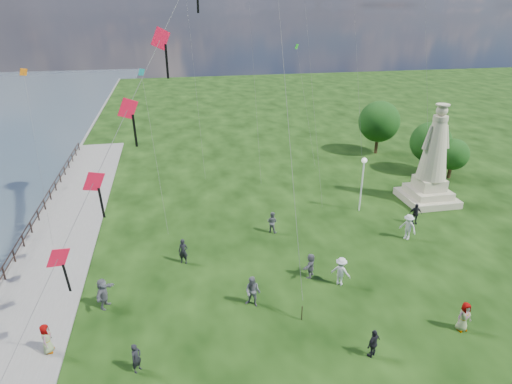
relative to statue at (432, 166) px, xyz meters
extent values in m
cube|color=slate|center=(-32.06, -5.54, -3.37)|extent=(0.30, 160.00, 0.60)
cube|color=slate|center=(-29.56, -7.54, -3.12)|extent=(5.00, 60.00, 0.10)
cylinder|color=black|center=(-31.86, -5.54, -2.67)|extent=(0.11, 0.11, 1.00)
cylinder|color=black|center=(-31.86, -3.54, -2.67)|extent=(0.11, 0.11, 1.00)
cylinder|color=black|center=(-31.86, -1.54, -2.67)|extent=(0.11, 0.11, 1.00)
cylinder|color=black|center=(-31.86, 0.46, -2.67)|extent=(0.11, 0.11, 1.00)
cylinder|color=black|center=(-31.86, 2.46, -2.67)|extent=(0.11, 0.11, 1.00)
cylinder|color=black|center=(-31.86, 4.46, -2.67)|extent=(0.11, 0.11, 1.00)
cylinder|color=black|center=(-31.86, 6.46, -2.67)|extent=(0.11, 0.11, 1.00)
cylinder|color=black|center=(-31.86, 8.46, -2.67)|extent=(0.11, 0.11, 1.00)
cylinder|color=black|center=(-31.86, 10.46, -2.67)|extent=(0.11, 0.11, 1.00)
cylinder|color=black|center=(-31.86, 12.46, -2.67)|extent=(0.11, 0.11, 1.00)
cylinder|color=black|center=(-31.86, 14.46, -2.67)|extent=(0.11, 0.11, 1.00)
cylinder|color=black|center=(-31.86, 16.46, -2.67)|extent=(0.11, 0.11, 1.00)
cylinder|color=black|center=(-31.86, 18.46, -2.67)|extent=(0.11, 0.11, 1.00)
cylinder|color=black|center=(-31.86, 20.46, -2.67)|extent=(0.11, 0.11, 1.00)
cube|color=black|center=(-31.86, -5.54, -2.19)|extent=(0.06, 52.00, 0.06)
cube|color=black|center=(-31.86, -5.54, -2.62)|extent=(0.06, 52.00, 0.06)
cube|color=beige|center=(0.00, 0.00, -2.88)|extent=(4.15, 4.15, 0.59)
cube|color=beige|center=(0.00, 0.00, -2.29)|extent=(3.17, 3.17, 0.59)
cube|color=beige|center=(0.00, 0.00, -1.50)|extent=(2.18, 2.18, 0.98)
cylinder|color=beige|center=(0.00, 0.00, 4.10)|extent=(1.19, 1.19, 0.39)
sphere|color=beige|center=(0.00, 0.00, 4.71)|extent=(0.90, 0.90, 0.90)
cylinder|color=beige|center=(0.00, 0.00, 5.18)|extent=(1.08, 1.08, 0.10)
cylinder|color=silver|center=(-6.48, -0.60, -1.06)|extent=(0.13, 0.13, 4.24)
sphere|color=white|center=(-6.48, -0.60, 1.19)|extent=(0.42, 0.42, 0.42)
cylinder|color=#382314|center=(3.70, 6.18, -2.18)|extent=(0.36, 0.36, 1.98)
sphere|color=#19390F|center=(3.70, 6.18, 0.04)|extent=(3.96, 3.96, 3.96)
cylinder|color=#382314|center=(5.13, 4.47, -2.42)|extent=(0.36, 0.36, 1.50)
sphere|color=#19390F|center=(5.13, 4.47, -0.74)|extent=(3.00, 3.00, 3.00)
cylinder|color=#382314|center=(1.54, 13.00, -2.04)|extent=(0.36, 0.36, 2.27)
sphere|color=#19390F|center=(1.54, 13.00, 0.51)|extent=(4.53, 4.53, 4.53)
imported|color=black|center=(-23.51, -14.40, -2.42)|extent=(0.64, 0.65, 1.51)
imported|color=#595960|center=(-17.40, -10.84, -2.24)|extent=(1.07, 0.95, 1.86)
imported|color=silver|center=(-11.84, -9.90, -2.26)|extent=(1.30, 1.23, 1.83)
imported|color=black|center=(-12.47, -15.68, -2.40)|extent=(1.02, 0.85, 1.55)
imported|color=#595960|center=(-7.11, -14.91, -2.34)|extent=(0.87, 0.59, 1.67)
imported|color=#595960|center=(-25.53, -9.33, -2.25)|extent=(1.31, 1.86, 1.84)
imported|color=black|center=(-21.00, -5.67, -2.31)|extent=(0.73, 0.60, 1.72)
imported|color=#595960|center=(-14.38, -2.75, -2.35)|extent=(0.93, 0.88, 1.64)
imported|color=silver|center=(-5.06, -5.67, -2.20)|extent=(1.20, 1.41, 1.94)
imported|color=black|center=(-3.25, -3.59, -2.34)|extent=(1.06, 0.68, 1.67)
imported|color=#595960|center=(-27.79, -12.43, -2.38)|extent=(0.48, 0.78, 1.59)
imported|color=#595960|center=(-13.37, -8.78, -2.37)|extent=(1.45, 1.56, 1.61)
cube|color=red|center=(-25.99, -14.02, 3.02)|extent=(0.87, 0.64, 1.03)
cube|color=black|center=(-25.81, -14.12, 2.07)|extent=(0.10, 0.28, 1.48)
cube|color=red|center=(-24.41, -12.73, 5.70)|extent=(0.87, 0.64, 1.03)
cube|color=black|center=(-24.23, -12.83, 4.75)|extent=(0.10, 0.28, 1.48)
cube|color=red|center=(-22.83, -11.43, 8.37)|extent=(0.87, 0.64, 1.03)
cube|color=black|center=(-22.65, -11.53, 7.42)|extent=(0.10, 0.28, 1.48)
cube|color=red|center=(-21.26, -10.13, 11.04)|extent=(0.87, 0.64, 1.03)
cube|color=black|center=(-21.08, -10.23, 10.09)|extent=(0.10, 0.28, 1.48)
cylinder|color=black|center=(-15.06, -12.54, -2.72)|extent=(0.06, 0.06, 0.90)
cube|color=teal|center=(-22.98, 3.31, 7.85)|extent=(0.51, 0.39, 0.57)
cylinder|color=#595959|center=(-22.48, 0.81, 2.36)|extent=(1.02, 5.02, 10.98)
cylinder|color=#595959|center=(-9.81, 2.92, 5.76)|extent=(1.02, 5.02, 17.78)
cylinder|color=#595959|center=(-4.52, 6.47, 6.83)|extent=(1.02, 5.02, 19.90)
cylinder|color=#595959|center=(-18.81, 11.22, 9.59)|extent=(1.02, 5.02, 25.44)
cube|color=green|center=(-7.90, 14.35, 8.48)|extent=(0.51, 0.39, 0.57)
cylinder|color=#595959|center=(-7.40, 11.85, 2.68)|extent=(1.02, 5.02, 11.61)
cube|color=orange|center=(-30.90, 3.04, 8.11)|extent=(0.51, 0.39, 0.57)
cylinder|color=#595959|center=(-30.40, 0.54, 2.49)|extent=(1.02, 5.02, 11.24)
cylinder|color=#595959|center=(-13.72, 9.10, 11.33)|extent=(1.02, 5.02, 28.91)
cylinder|color=#595959|center=(0.23, 3.22, 7.03)|extent=(1.02, 5.02, 20.32)
camera|label=1|loc=(-21.07, -30.01, 12.36)|focal=30.00mm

